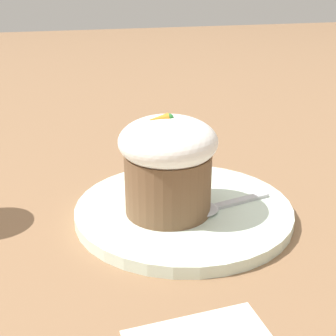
{
  "coord_description": "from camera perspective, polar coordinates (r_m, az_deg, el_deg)",
  "views": [
    {
      "loc": [
        0.15,
        0.45,
        0.26
      ],
      "look_at": [
        0.02,
        0.01,
        0.06
      ],
      "focal_mm": 50.0,
      "sensor_mm": 36.0,
      "label": 1
    }
  ],
  "objects": [
    {
      "name": "dessert_plate",
      "position": [
        0.54,
        1.9,
        -5.18
      ],
      "size": [
        0.25,
        0.25,
        0.01
      ],
      "color": "silver",
      "rests_on": "ground_plane"
    },
    {
      "name": "ground_plane",
      "position": [
        0.54,
        1.89,
        -5.81
      ],
      "size": [
        4.0,
        4.0,
        0.0
      ],
      "primitive_type": "plane",
      "color": "#846042"
    },
    {
      "name": "carrot_cake",
      "position": [
        0.5,
        -0.0,
        0.65
      ],
      "size": [
        0.11,
        0.11,
        0.11
      ],
      "color": "brown",
      "rests_on": "dessert_plate"
    },
    {
      "name": "spoon",
      "position": [
        0.52,
        5.0,
        -4.85
      ],
      "size": [
        0.12,
        0.04,
        0.01
      ],
      "color": "#B7B7BC",
      "rests_on": "dessert_plate"
    }
  ]
}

